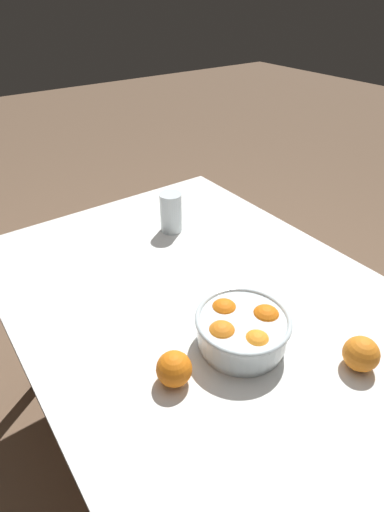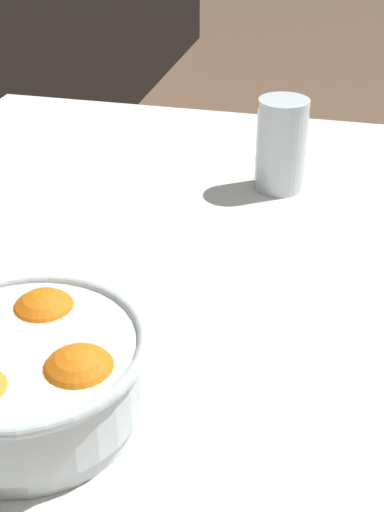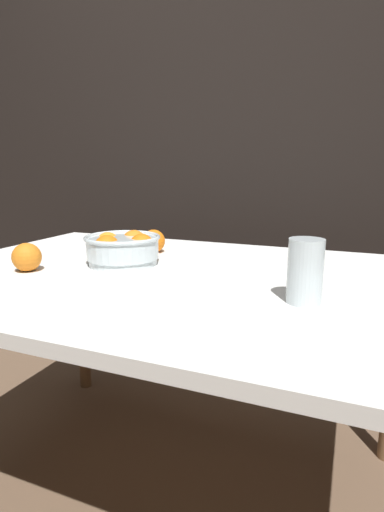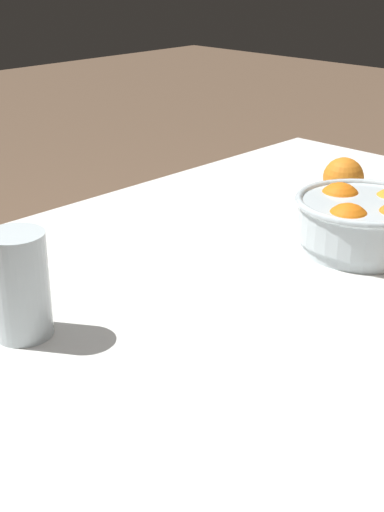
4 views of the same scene
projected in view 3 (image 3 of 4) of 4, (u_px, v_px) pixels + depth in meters
ground_plane at (170, 492)px, 1.24m from camera, size 12.00×12.00×0.00m
back_wall at (251, 94)px, 1.74m from camera, size 8.00×0.05×2.60m
dining_table at (167, 296)px, 1.10m from camera, size 1.37×0.96×0.70m
fruit_bowl at (123, 248)px, 1.17m from camera, size 0.22×0.22×0.10m
juice_glass at (305, 275)px, 0.83m from camera, size 0.07×0.07×0.14m
orange_loose_near_bowl at (27, 257)px, 1.09m from camera, size 0.08×0.08×0.08m
orange_loose_front at (154, 241)px, 1.34m from camera, size 0.08×0.08×0.08m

